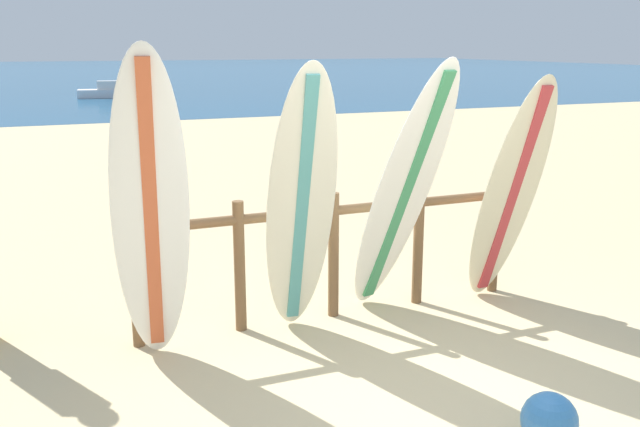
{
  "coord_description": "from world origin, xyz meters",
  "views": [
    {
      "loc": [
        -2.28,
        -3.27,
        2.26
      ],
      "look_at": [
        -0.07,
        2.14,
        0.83
      ],
      "focal_mm": 38.91,
      "sensor_mm": 36.0,
      "label": 1
    }
  ],
  "objects_px": {
    "surfboard_leaning_far_left": "(150,211)",
    "surfboard_leaning_center": "(511,193)",
    "surfboard_leaning_left": "(301,206)",
    "surfboard_leaning_center_left": "(403,193)",
    "small_boat_offshore": "(109,92)",
    "beach_ball": "(549,420)",
    "surfboard_rack": "(334,241)"
  },
  "relations": [
    {
      "from": "surfboard_leaning_far_left",
      "to": "surfboard_leaning_center",
      "type": "bearing_deg",
      "value": 0.27
    },
    {
      "from": "surfboard_leaning_left",
      "to": "surfboard_leaning_center",
      "type": "distance_m",
      "value": 1.92
    },
    {
      "from": "surfboard_leaning_far_left",
      "to": "surfboard_leaning_center_left",
      "type": "distance_m",
      "value": 2.01
    },
    {
      "from": "surfboard_leaning_far_left",
      "to": "small_boat_offshore",
      "type": "xyz_separation_m",
      "value": [
        2.32,
        26.82,
        -0.89
      ]
    },
    {
      "from": "surfboard_leaning_far_left",
      "to": "beach_ball",
      "type": "xyz_separation_m",
      "value": [
        1.9,
        -1.9,
        -0.98
      ]
    },
    {
      "from": "surfboard_leaning_far_left",
      "to": "beach_ball",
      "type": "distance_m",
      "value": 2.86
    },
    {
      "from": "surfboard_leaning_left",
      "to": "beach_ball",
      "type": "height_order",
      "value": "surfboard_leaning_left"
    },
    {
      "from": "surfboard_rack",
      "to": "surfboard_leaning_center_left",
      "type": "relative_size",
      "value": 1.53
    },
    {
      "from": "surfboard_leaning_far_left",
      "to": "surfboard_leaning_center",
      "type": "relative_size",
      "value": 1.12
    },
    {
      "from": "surfboard_leaning_far_left",
      "to": "surfboard_leaning_left",
      "type": "distance_m",
      "value": 1.1
    },
    {
      "from": "surfboard_leaning_center_left",
      "to": "beach_ball",
      "type": "relative_size",
      "value": 6.72
    },
    {
      "from": "surfboard_rack",
      "to": "surfboard_leaning_center",
      "type": "distance_m",
      "value": 1.57
    },
    {
      "from": "surfboard_leaning_center_left",
      "to": "surfboard_leaning_center",
      "type": "bearing_deg",
      "value": -3.65
    },
    {
      "from": "beach_ball",
      "to": "surfboard_leaning_center",
      "type": "bearing_deg",
      "value": 59.83
    },
    {
      "from": "surfboard_leaning_center",
      "to": "small_boat_offshore",
      "type": "height_order",
      "value": "surfboard_leaning_center"
    },
    {
      "from": "surfboard_rack",
      "to": "beach_ball",
      "type": "bearing_deg",
      "value": -81.0
    },
    {
      "from": "surfboard_leaning_left",
      "to": "beach_ball",
      "type": "relative_size",
      "value": 6.66
    },
    {
      "from": "surfboard_leaning_center",
      "to": "surfboard_leaning_center_left",
      "type": "bearing_deg",
      "value": 176.35
    },
    {
      "from": "surfboard_rack",
      "to": "surfboard_leaning_left",
      "type": "xyz_separation_m",
      "value": [
        -0.44,
        -0.4,
        0.42
      ]
    },
    {
      "from": "surfboard_leaning_left",
      "to": "surfboard_leaning_center_left",
      "type": "bearing_deg",
      "value": 5.4
    },
    {
      "from": "surfboard_leaning_center_left",
      "to": "beach_ball",
      "type": "height_order",
      "value": "surfboard_leaning_center_left"
    },
    {
      "from": "surfboard_leaning_center_left",
      "to": "surfboard_leaning_center",
      "type": "height_order",
      "value": "surfboard_leaning_center_left"
    },
    {
      "from": "surfboard_leaning_left",
      "to": "surfboard_leaning_center",
      "type": "relative_size",
      "value": 1.06
    },
    {
      "from": "surfboard_leaning_left",
      "to": "surfboard_leaning_center_left",
      "type": "distance_m",
      "value": 0.91
    },
    {
      "from": "surfboard_leaning_center",
      "to": "surfboard_leaning_far_left",
      "type": "bearing_deg",
      "value": -179.73
    },
    {
      "from": "surfboard_leaning_far_left",
      "to": "surfboard_leaning_center_left",
      "type": "xyz_separation_m",
      "value": [
        2.01,
        0.08,
        -0.05
      ]
    },
    {
      "from": "surfboard_leaning_left",
      "to": "small_boat_offshore",
      "type": "height_order",
      "value": "surfboard_leaning_left"
    },
    {
      "from": "surfboard_leaning_center_left",
      "to": "surfboard_leaning_left",
      "type": "bearing_deg",
      "value": -174.6
    },
    {
      "from": "surfboard_leaning_center",
      "to": "surfboard_leaning_left",
      "type": "bearing_deg",
      "value": -179.36
    },
    {
      "from": "surfboard_leaning_far_left",
      "to": "beach_ball",
      "type": "bearing_deg",
      "value": -44.91
    },
    {
      "from": "beach_ball",
      "to": "surfboard_leaning_left",
      "type": "bearing_deg",
      "value": 113.05
    },
    {
      "from": "small_boat_offshore",
      "to": "surfboard_leaning_far_left",
      "type": "bearing_deg",
      "value": -94.95
    }
  ]
}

